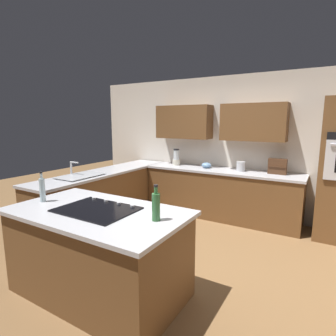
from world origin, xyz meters
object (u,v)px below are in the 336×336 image
at_px(blender, 176,158).
at_px(kettle, 241,166).
at_px(sink_unit, 80,175).
at_px(oil_bottle, 42,189).
at_px(second_bottle, 156,206).
at_px(spice_rack, 277,166).
at_px(mixing_bowl, 206,165).
at_px(cooktop, 97,209).

xyz_separation_m(blender, kettle, (-1.30, -0.00, -0.06)).
xyz_separation_m(sink_unit, blender, (-0.78, -1.78, 0.12)).
xyz_separation_m(blender, oil_bottle, (0.05, 2.94, -0.00)).
height_order(blender, second_bottle, same).
bearing_deg(blender, spice_rack, -178.82).
bearing_deg(second_bottle, blender, -64.37).
bearing_deg(oil_bottle, mixing_bowl, -103.40).
height_order(mixing_bowl, spice_rack, spice_rack).
height_order(cooktop, mixing_bowl, mixing_bowl).
distance_m(cooktop, blender, 2.92).
distance_m(mixing_bowl, second_bottle, 2.87).
distance_m(cooktop, spice_rack, 3.13).
relative_size(cooktop, second_bottle, 2.32).
height_order(spice_rack, second_bottle, second_bottle).
bearing_deg(kettle, cooktop, 77.46).
relative_size(mixing_bowl, oil_bottle, 0.55).
relative_size(oil_bottle, second_bottle, 1.03).
relative_size(blender, kettle, 1.93).
distance_m(spice_rack, second_bottle, 2.88).
distance_m(blender, spice_rack, 1.90).
height_order(sink_unit, spice_rack, spice_rack).
bearing_deg(oil_bottle, second_bottle, -173.67).
bearing_deg(kettle, second_bottle, 90.73).
bearing_deg(mixing_bowl, sink_unit, 51.25).
bearing_deg(cooktop, kettle, -102.54).
bearing_deg(spice_rack, second_bottle, 78.69).
bearing_deg(kettle, spice_rack, -176.27).
bearing_deg(kettle, sink_unit, 40.58).
bearing_deg(blender, cooktop, 103.23).
height_order(sink_unit, oil_bottle, oil_bottle).
bearing_deg(spice_rack, blender, 1.18).
bearing_deg(oil_bottle, sink_unit, -57.78).
bearing_deg(sink_unit, spice_rack, -145.82).
bearing_deg(oil_bottle, blender, -90.97).
xyz_separation_m(sink_unit, second_bottle, (-2.11, 1.00, 0.12)).
distance_m(sink_unit, kettle, 2.74).
height_order(blender, oil_bottle, oil_bottle).
distance_m(sink_unit, oil_bottle, 1.37).
bearing_deg(mixing_bowl, oil_bottle, 76.60).
xyz_separation_m(blender, spice_rack, (-1.90, -0.04, -0.01)).
height_order(sink_unit, second_bottle, second_bottle).
relative_size(blender, oil_bottle, 0.97).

